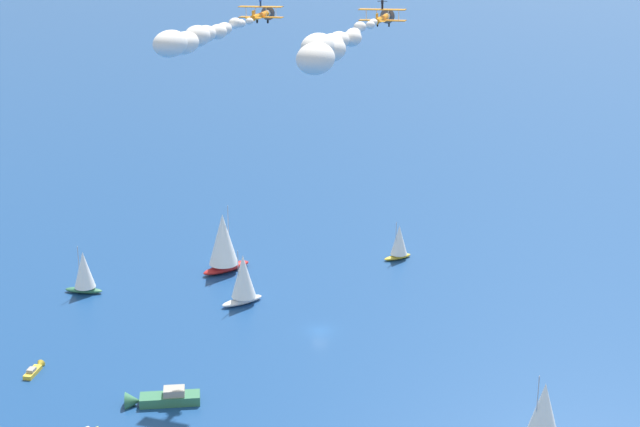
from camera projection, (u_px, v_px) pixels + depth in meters
ground_plane at (320, 331)px, 168.13m from camera, size 2000.00×2000.00×0.00m
sailboat_near_centre at (399, 242)px, 198.74m from camera, size 6.36×4.49×7.98m
sailboat_far_stbd at (84, 272)px, 182.16m from camera, size 7.39×4.68×9.20m
motorboat_inshore at (160, 399)px, 144.47m from camera, size 10.97×3.16×3.16m
motorboat_offshore at (35, 370)px, 153.94m from camera, size 2.57×5.27×1.48m
sailboat_trailing at (243, 279)px, 177.44m from camera, size 8.21×6.26×10.51m
sailboat_ahead at (543, 416)px, 131.63m from camera, size 9.08×5.87×11.28m
sailboat_mid_cluster at (223, 242)px, 191.35m from camera, size 10.28×8.37×13.43m
biplane_lead at (261, 15)px, 154.14m from camera, size 7.19×7.07×3.58m
wingwalker_lead at (260, 1)px, 153.47m from camera, size 1.42×0.66×1.53m
smoke_trail_lead at (191, 38)px, 131.60m from camera, size 14.37×27.66×3.67m
biplane_wingman at (382, 18)px, 148.02m from camera, size 7.19×7.07×3.58m
wingwalker_wingman at (382, 3)px, 147.35m from camera, size 1.42×0.66×1.53m
smoke_trail_wingman at (327, 48)px, 122.98m from camera, size 14.69×31.56×4.56m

